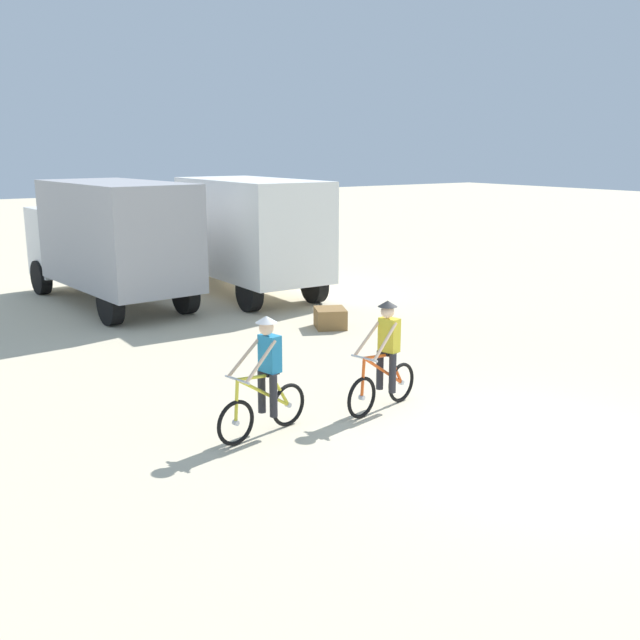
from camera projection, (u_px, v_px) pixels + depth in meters
name	position (u px, v px, depth m)	size (l,w,h in m)	color
ground_plane	(517.00, 447.00, 10.52)	(120.00, 120.00, 0.00)	beige
box_truck_grey_hauler	(109.00, 236.00, 19.71)	(2.88, 6.91, 3.35)	#9E9EA3
box_truck_white_box	(242.00, 230.00, 21.24)	(2.46, 6.78, 3.35)	white
cyclist_orange_shirt	(265.00, 380.00, 10.82)	(1.70, 0.57, 1.82)	black
cyclist_cowboy_hat	(385.00, 359.00, 11.89)	(1.70, 0.59, 1.82)	black
supply_crate	(330.00, 318.00, 17.47)	(0.70, 0.76, 0.47)	olive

